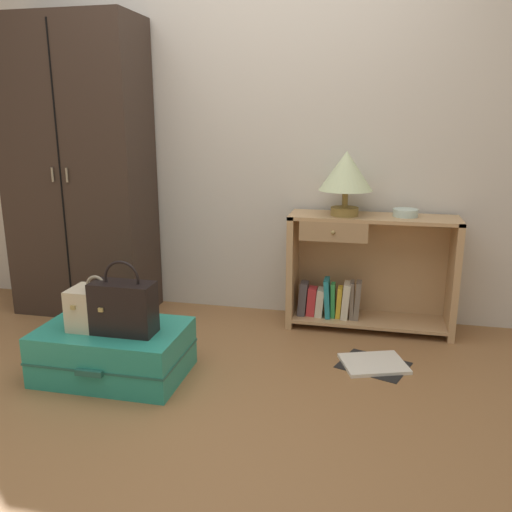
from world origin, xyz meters
The scene contains 11 objects.
ground_plane centered at (0.00, 0.00, 0.00)m, with size 9.00×9.00×0.00m, color olive.
back_wall centered at (0.00, 1.50, 1.30)m, with size 6.40×0.10×2.60m, color beige.
wardrobe centered at (-1.14, 1.20, 0.97)m, with size 0.91×0.47×1.93m.
bookshelf centered at (0.75, 1.28, 0.36)m, with size 1.03×0.32×0.73m.
table_lamp centered at (0.61, 1.25, 0.99)m, with size 0.33×0.33×0.39m.
bowl centered at (0.98, 1.29, 0.75)m, with size 0.15×0.15×0.05m, color silver.
suitcase_large centered at (-0.50, 0.31, 0.13)m, with size 0.75×0.51×0.27m.
train_case centered at (-0.56, 0.28, 0.38)m, with size 0.27×0.20×0.28m.
handbag centered at (-0.40, 0.26, 0.40)m, with size 0.32×0.15×0.38m.
bottle centered at (-0.98, 0.40, 0.08)m, with size 0.08×0.08×0.17m.
open_book_on_floor centered at (0.83, 0.72, 0.01)m, with size 0.43×0.39×0.02m.
Camera 1 is at (0.79, -2.03, 1.32)m, focal length 37.37 mm.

